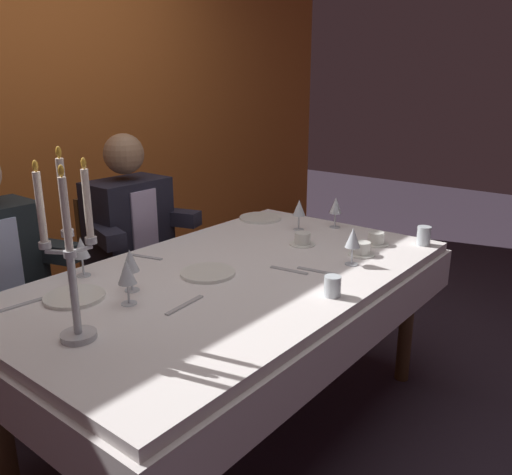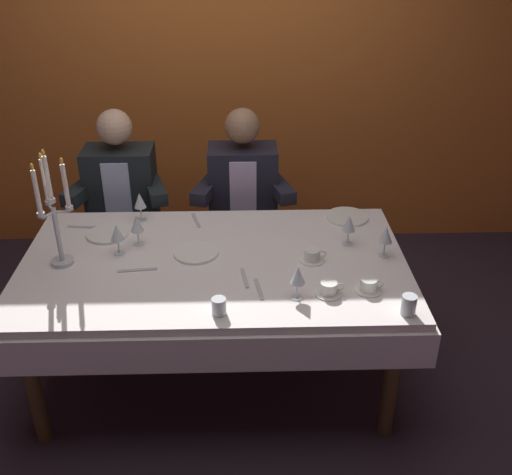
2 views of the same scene
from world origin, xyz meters
TOP-DOWN VIEW (x-y plane):
  - ground_plane at (0.00, 0.00)m, footprint 12.00×12.00m
  - back_wall at (0.00, 1.66)m, footprint 6.00×0.12m
  - dining_table at (0.00, 0.00)m, footprint 1.94×1.14m
  - candelabra at (-0.74, -0.01)m, footprint 0.15×0.17m
  - dinner_plate_0 at (-0.57, 0.27)m, footprint 0.22×0.22m
  - dinner_plate_1 at (-0.09, 0.06)m, footprint 0.22×0.22m
  - dinner_plate_2 at (0.73, 0.44)m, footprint 0.24×0.24m
  - wine_glass_0 at (0.38, -0.34)m, footprint 0.07×0.07m
  - wine_glass_1 at (0.69, 0.14)m, footprint 0.07×0.07m
  - wine_glass_2 at (-0.48, 0.08)m, footprint 0.07×0.07m
  - wine_glass_3 at (0.85, 0.02)m, footprint 0.07×0.07m
  - wine_glass_4 at (-0.42, 0.45)m, footprint 0.07×0.07m
  - wine_glass_5 at (-0.39, 0.17)m, footprint 0.07×0.07m
  - water_tumbler_0 at (0.04, -0.45)m, footprint 0.06×0.06m
  - water_tumbler_1 at (0.85, -0.47)m, footprint 0.07×0.07m
  - coffee_cup_0 at (0.53, -0.31)m, footprint 0.13×0.12m
  - coffee_cup_1 at (0.71, -0.29)m, footprint 0.13×0.12m
  - coffee_cup_2 at (0.49, -0.02)m, footprint 0.13×0.12m
  - spoon_0 at (-0.72, 0.37)m, footprint 0.17×0.03m
  - fork_1 at (0.15, -0.17)m, footprint 0.04×0.17m
  - knife_2 at (-0.36, -0.08)m, footprint 0.19×0.04m
  - fork_3 at (-0.11, 0.43)m, footprint 0.06×0.17m
  - fork_4 at (0.21, -0.27)m, footprint 0.04×0.17m
  - seated_diner_1 at (0.15, 0.89)m, footprint 0.63×0.48m

SIDE VIEW (x-z plane):
  - ground_plane at x=0.00m, z-range 0.00..0.00m
  - dining_table at x=0.00m, z-range 0.25..0.99m
  - seated_diner_1 at x=0.15m, z-range 0.12..1.36m
  - spoon_0 at x=-0.72m, z-range 0.74..0.75m
  - fork_1 at x=0.15m, z-range 0.74..0.75m
  - knife_2 at x=-0.36m, z-range 0.74..0.75m
  - fork_3 at x=-0.11m, z-range 0.74..0.75m
  - fork_4 at x=0.21m, z-range 0.74..0.75m
  - dinner_plate_0 at x=-0.57m, z-range 0.74..0.75m
  - dinner_plate_1 at x=-0.09m, z-range 0.74..0.75m
  - dinner_plate_2 at x=0.73m, z-range 0.74..0.75m
  - coffee_cup_0 at x=0.53m, z-range 0.74..0.80m
  - coffee_cup_1 at x=0.71m, z-range 0.74..0.80m
  - coffee_cup_2 at x=0.49m, z-range 0.74..0.80m
  - water_tumbler_0 at x=0.04m, z-range 0.74..0.82m
  - water_tumbler_1 at x=0.85m, z-range 0.74..0.83m
  - wine_glass_0 at x=0.38m, z-range 0.77..0.94m
  - wine_glass_1 at x=0.69m, z-range 0.77..0.94m
  - wine_glass_2 at x=-0.48m, z-range 0.77..0.94m
  - wine_glass_3 at x=0.85m, z-range 0.77..0.94m
  - wine_glass_5 at x=-0.39m, z-range 0.77..0.94m
  - wine_glass_4 at x=-0.42m, z-range 0.77..0.94m
  - candelabra at x=-0.74m, z-range 0.71..1.30m
  - back_wall at x=0.00m, z-range 0.00..2.70m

